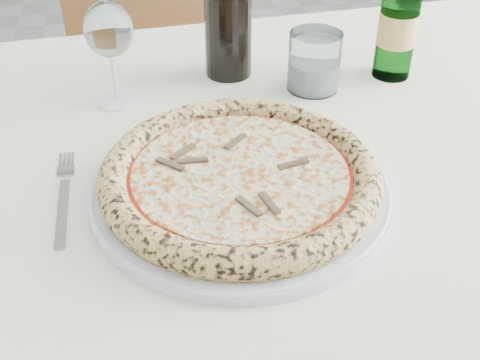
# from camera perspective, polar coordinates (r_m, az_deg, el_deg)

# --- Properties ---
(dining_table) EXTENTS (1.56, 0.98, 0.76)m
(dining_table) POSITION_cam_1_polar(r_m,az_deg,el_deg) (0.87, -1.24, -1.65)
(dining_table) COLOR brown
(dining_table) RESTS_ON floor
(chair_far) EXTENTS (0.52, 0.52, 0.93)m
(chair_far) POSITION_cam_1_polar(r_m,az_deg,el_deg) (1.60, -7.11, 11.23)
(chair_far) COLOR brown
(chair_far) RESTS_ON floor
(plate) EXTENTS (0.37, 0.37, 0.02)m
(plate) POSITION_cam_1_polar(r_m,az_deg,el_deg) (0.73, 0.00, -0.70)
(plate) COLOR white
(plate) RESTS_ON dining_table
(pizza) EXTENTS (0.34, 0.34, 0.04)m
(pizza) POSITION_cam_1_polar(r_m,az_deg,el_deg) (0.72, -0.00, 0.41)
(pizza) COLOR tan
(pizza) RESTS_ON plate
(fork) EXTENTS (0.02, 0.18, 0.00)m
(fork) POSITION_cam_1_polar(r_m,az_deg,el_deg) (0.76, -16.37, -1.66)
(fork) COLOR #919499
(fork) RESTS_ON dining_table
(wine_glass) EXTENTS (0.07, 0.07, 0.16)m
(wine_glass) POSITION_cam_1_polar(r_m,az_deg,el_deg) (0.90, -12.35, 13.54)
(wine_glass) COLOR white
(wine_glass) RESTS_ON dining_table
(tumbler) EXTENTS (0.08, 0.08, 0.09)m
(tumbler) POSITION_cam_1_polar(r_m,az_deg,el_deg) (0.96, 7.03, 10.76)
(tumbler) COLOR silver
(tumbler) RESTS_ON dining_table
(beer_bottle) EXTENTS (0.06, 0.06, 0.24)m
(beer_bottle) POSITION_cam_1_polar(r_m,az_deg,el_deg) (1.01, 14.83, 14.48)
(beer_bottle) COLOR #2E6E34
(beer_bottle) RESTS_ON dining_table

